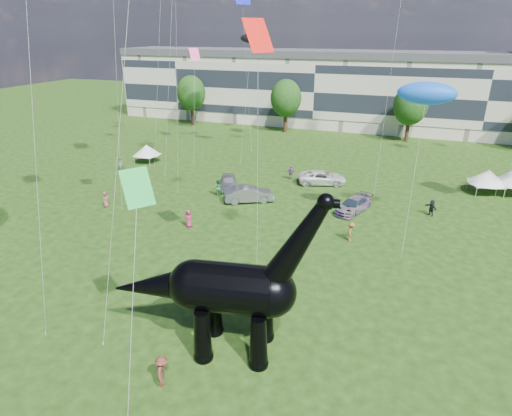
% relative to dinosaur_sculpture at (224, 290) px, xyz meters
% --- Properties ---
extents(ground, '(220.00, 220.00, 0.00)m').
position_rel_dinosaur_sculpture_xyz_m(ground, '(-0.58, 0.36, -3.75)').
color(ground, '#16330C').
rests_on(ground, ground).
extents(terrace_row, '(78.00, 11.00, 12.00)m').
position_rel_dinosaur_sculpture_xyz_m(terrace_row, '(-8.58, 62.36, 2.25)').
color(terrace_row, beige).
rests_on(terrace_row, ground).
extents(tree_far_left, '(5.20, 5.20, 9.44)m').
position_rel_dinosaur_sculpture_xyz_m(tree_far_left, '(-30.58, 53.36, 2.54)').
color(tree_far_left, '#382314').
rests_on(tree_far_left, ground).
extents(tree_mid_left, '(5.20, 5.20, 9.44)m').
position_rel_dinosaur_sculpture_xyz_m(tree_mid_left, '(-12.58, 53.36, 2.54)').
color(tree_mid_left, '#382314').
rests_on(tree_mid_left, ground).
extents(tree_mid_right, '(5.20, 5.20, 9.44)m').
position_rel_dinosaur_sculpture_xyz_m(tree_mid_right, '(7.42, 53.36, 2.54)').
color(tree_mid_right, '#382314').
rests_on(tree_mid_right, ground).
extents(dinosaur_sculpture, '(12.19, 4.22, 9.93)m').
position_rel_dinosaur_sculpture_xyz_m(dinosaur_sculpture, '(0.00, 0.00, 0.00)').
color(dinosaur_sculpture, black).
rests_on(dinosaur_sculpture, ground).
extents(car_silver, '(3.50, 4.85, 1.53)m').
position_rel_dinosaur_sculpture_xyz_m(car_silver, '(-10.32, 23.87, -2.98)').
color(car_silver, '#B7B7BC').
rests_on(car_silver, ground).
extents(car_grey, '(5.29, 4.00, 1.67)m').
position_rel_dinosaur_sculpture_xyz_m(car_grey, '(-6.75, 20.92, -2.91)').
color(car_grey, slate).
rests_on(car_grey, ground).
extents(car_white, '(5.98, 4.01, 1.52)m').
position_rel_dinosaur_sculpture_xyz_m(car_white, '(-0.82, 28.98, -2.99)').
color(car_white, silver).
rests_on(car_white, ground).
extents(car_dark, '(3.52, 5.20, 1.40)m').
position_rel_dinosaur_sculpture_xyz_m(car_dark, '(3.77, 21.98, -3.05)').
color(car_dark, '#595960').
rests_on(car_dark, ground).
extents(gazebo_near, '(4.64, 4.64, 2.67)m').
position_rel_dinosaur_sculpture_xyz_m(gazebo_near, '(16.45, 32.16, -1.87)').
color(gazebo_near, white).
rests_on(gazebo_near, ground).
extents(gazebo_left, '(3.60, 3.60, 2.40)m').
position_rel_dinosaur_sculpture_xyz_m(gazebo_left, '(-24.62, 29.47, -2.06)').
color(gazebo_left, white).
rests_on(gazebo_left, ground).
extents(visitors, '(45.96, 36.34, 1.85)m').
position_rel_dinosaur_sculpture_xyz_m(visitors, '(-3.89, 16.86, -2.90)').
color(visitors, '#AB2A4F').
rests_on(visitors, ground).
extents(kites, '(59.39, 49.91, 28.94)m').
position_rel_dinosaur_sculpture_xyz_m(kites, '(0.80, 24.17, 12.04)').
color(kites, red).
rests_on(kites, ground).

